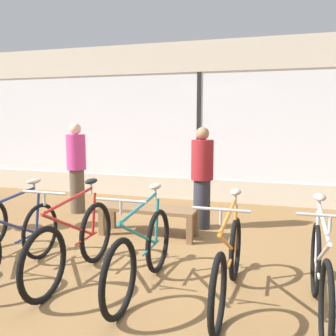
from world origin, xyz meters
TOP-DOWN VIEW (x-y plane):
  - ground_plane at (0.00, 0.00)m, footprint 24.00×24.00m
  - shop_back_wall at (0.00, 3.69)m, footprint 12.00×0.08m
  - bicycle_left at (-1.12, -0.51)m, footprint 0.46×1.68m
  - bicycle_center_left at (-0.43, -0.42)m, footprint 0.46×1.74m
  - bicycle_center_right at (0.37, -0.46)m, footprint 0.46×1.73m
  - bicycle_right at (1.21, -0.43)m, footprint 0.46×1.73m
  - bicycle_far_right at (2.00, -0.52)m, footprint 0.46×1.70m
  - display_bench at (-0.17, 1.20)m, footprint 1.40×0.44m
  - customer_near_rack at (0.48, 1.80)m, footprint 0.35×0.35m
  - customer_by_window at (-1.86, 2.07)m, footprint 0.48×0.48m

SIDE VIEW (x-z plane):
  - ground_plane at x=0.00m, z-range 0.00..0.00m
  - display_bench at x=-0.17m, z-range 0.14..0.56m
  - bicycle_right at x=1.21m, z-range -0.14..0.88m
  - bicycle_left at x=-1.12m, z-range -0.13..0.89m
  - bicycle_center_right at x=0.37m, z-range -0.13..0.90m
  - bicycle_center_left at x=-0.43m, z-range -0.13..0.91m
  - bicycle_far_right at x=2.00m, z-range -0.12..0.92m
  - customer_near_rack at x=0.48m, z-range 0.03..1.60m
  - customer_by_window at x=-1.86m, z-range 0.04..1.65m
  - shop_back_wall at x=0.00m, z-range 0.04..3.24m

